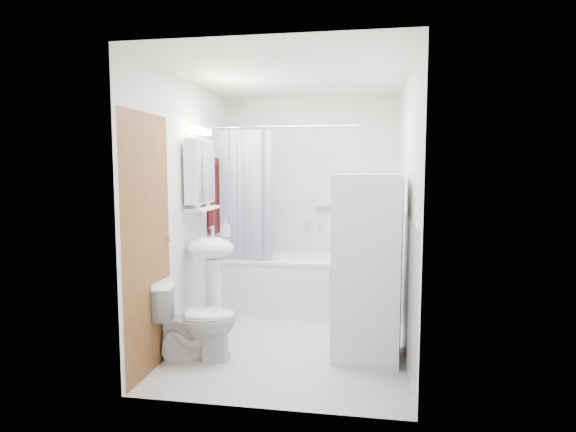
% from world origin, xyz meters
% --- Properties ---
extents(floor, '(2.60, 2.60, 0.00)m').
position_xyz_m(floor, '(0.00, 0.00, 0.00)').
color(floor, silver).
rests_on(floor, ground).
extents(room_walls, '(2.60, 2.60, 2.60)m').
position_xyz_m(room_walls, '(0.00, 0.00, 1.49)').
color(room_walls, silver).
rests_on(room_walls, ground).
extents(wainscot, '(1.98, 2.58, 2.58)m').
position_xyz_m(wainscot, '(0.00, 0.29, 0.60)').
color(wainscot, white).
rests_on(wainscot, ground).
extents(door, '(0.05, 2.00, 2.00)m').
position_xyz_m(door, '(-0.95, -0.55, 1.00)').
color(door, brown).
rests_on(door, ground).
extents(bathtub, '(1.60, 0.76, 0.61)m').
position_xyz_m(bathtub, '(-0.08, 0.92, 0.34)').
color(bathtub, white).
rests_on(bathtub, ground).
extents(tub_spout, '(0.04, 0.12, 0.04)m').
position_xyz_m(tub_spout, '(0.12, 1.25, 0.93)').
color(tub_spout, silver).
rests_on(tub_spout, room_walls).
extents(curtain_rod, '(1.78, 0.02, 0.02)m').
position_xyz_m(curtain_rod, '(-0.08, 0.60, 2.00)').
color(curtain_rod, silver).
rests_on(curtain_rod, room_walls).
extents(shower_curtain, '(0.55, 0.02, 1.45)m').
position_xyz_m(shower_curtain, '(-0.60, 0.60, 1.25)').
color(shower_curtain, '#141447').
rests_on(shower_curtain, curtain_rod).
extents(sink, '(0.44, 0.37, 1.04)m').
position_xyz_m(sink, '(-0.75, -0.07, 0.70)').
color(sink, white).
rests_on(sink, ground).
extents(medicine_cabinet, '(0.13, 0.50, 0.71)m').
position_xyz_m(medicine_cabinet, '(-0.90, 0.10, 1.57)').
color(medicine_cabinet, white).
rests_on(medicine_cabinet, room_walls).
extents(shelf, '(0.18, 0.54, 0.02)m').
position_xyz_m(shelf, '(-0.89, 0.10, 1.20)').
color(shelf, silver).
rests_on(shelf, room_walls).
extents(shower_caddy, '(0.22, 0.06, 0.02)m').
position_xyz_m(shower_caddy, '(0.17, 1.24, 1.15)').
color(shower_caddy, silver).
rests_on(shower_caddy, room_walls).
extents(towel, '(0.07, 0.34, 0.81)m').
position_xyz_m(towel, '(-0.94, 0.66, 1.30)').
color(towel, '#4F1517').
rests_on(towel, room_walls).
extents(washer_dryer, '(0.59, 0.59, 1.53)m').
position_xyz_m(washer_dryer, '(0.68, -0.29, 0.77)').
color(washer_dryer, white).
rests_on(washer_dryer, ground).
extents(toilet, '(0.76, 0.57, 0.66)m').
position_xyz_m(toilet, '(-0.72, -0.59, 0.33)').
color(toilet, white).
rests_on(toilet, ground).
extents(soap_pump, '(0.08, 0.17, 0.08)m').
position_xyz_m(soap_pump, '(-0.71, 0.25, 0.95)').
color(soap_pump, gray).
rests_on(soap_pump, sink).
extents(shelf_bottle, '(0.07, 0.18, 0.07)m').
position_xyz_m(shelf_bottle, '(-0.89, -0.05, 1.25)').
color(shelf_bottle, gray).
rests_on(shelf_bottle, shelf).
extents(shelf_cup, '(0.10, 0.09, 0.10)m').
position_xyz_m(shelf_cup, '(-0.89, 0.22, 1.26)').
color(shelf_cup, gray).
rests_on(shelf_cup, shelf).
extents(shampoo_a, '(0.13, 0.17, 0.13)m').
position_xyz_m(shampoo_a, '(0.35, 1.24, 1.23)').
color(shampoo_a, gray).
rests_on(shampoo_a, shower_caddy).
extents(shampoo_b, '(0.08, 0.21, 0.08)m').
position_xyz_m(shampoo_b, '(0.47, 1.24, 1.20)').
color(shampoo_b, navy).
rests_on(shampoo_b, shower_caddy).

